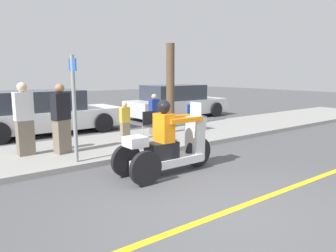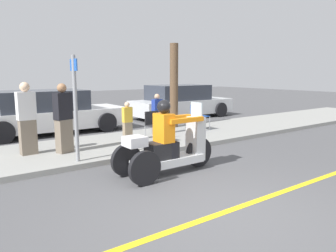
# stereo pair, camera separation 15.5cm
# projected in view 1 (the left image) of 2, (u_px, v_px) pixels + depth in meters

# --- Properties ---
(ground_plane) EXTENTS (60.00, 60.00, 0.00)m
(ground_plane) POSITION_uv_depth(u_px,v_px,m) (225.00, 213.00, 4.65)
(ground_plane) COLOR #4C4C4F
(lane_stripe) EXTENTS (24.00, 0.12, 0.01)m
(lane_stripe) POSITION_uv_depth(u_px,v_px,m) (247.00, 204.00, 4.94)
(lane_stripe) COLOR gold
(lane_stripe) RESTS_ON ground
(sidewalk_strip) EXTENTS (28.00, 2.80, 0.12)m
(sidewalk_strip) POSITION_uv_depth(u_px,v_px,m) (89.00, 149.00, 8.24)
(sidewalk_strip) COLOR gray
(sidewalk_strip) RESTS_ON ground
(motorcycle_trike) EXTENTS (2.17, 0.76, 1.46)m
(motorcycle_trike) POSITION_uv_depth(u_px,v_px,m) (168.00, 147.00, 6.38)
(motorcycle_trike) COLOR black
(motorcycle_trike) RESTS_ON ground
(spectator_end_of_line) EXTENTS (0.30, 0.20, 1.22)m
(spectator_end_of_line) POSITION_uv_depth(u_px,v_px,m) (154.00, 115.00, 9.72)
(spectator_end_of_line) COLOR #726656
(spectator_end_of_line) RESTS_ON sidewalk_strip
(spectator_by_tree) EXTENTS (0.43, 0.33, 1.61)m
(spectator_by_tree) POSITION_uv_depth(u_px,v_px,m) (61.00, 120.00, 7.48)
(spectator_by_tree) COLOR #726656
(spectator_by_tree) RESTS_ON sidewalk_strip
(spectator_far_back) EXTENTS (0.26, 0.16, 1.07)m
(spectator_far_back) POSITION_uv_depth(u_px,v_px,m) (125.00, 122.00, 8.84)
(spectator_far_back) COLOR gray
(spectator_far_back) RESTS_ON sidewalk_strip
(spectator_mid_group) EXTENTS (0.40, 0.25, 1.64)m
(spectator_mid_group) POSITION_uv_depth(u_px,v_px,m) (24.00, 120.00, 7.29)
(spectator_mid_group) COLOR #726656
(spectator_mid_group) RESTS_ON sidewalk_strip
(folding_chair_set_back) EXTENTS (0.51, 0.51, 0.82)m
(folding_chair_set_back) POSITION_uv_depth(u_px,v_px,m) (195.00, 114.00, 10.66)
(folding_chair_set_back) COLOR #A5A8AD
(folding_chair_set_back) RESTS_ON sidewalk_strip
(folding_chair_curbside) EXTENTS (0.50, 0.50, 0.82)m
(folding_chair_curbside) POSITION_uv_depth(u_px,v_px,m) (152.00, 123.00, 8.75)
(folding_chair_curbside) COLOR #A5A8AD
(folding_chair_curbside) RESTS_ON sidewalk_strip
(parked_car_lot_left) EXTENTS (4.86, 1.95, 1.40)m
(parked_car_lot_left) POSITION_uv_depth(u_px,v_px,m) (43.00, 113.00, 10.49)
(parked_car_lot_left) COLOR silver
(parked_car_lot_left) RESTS_ON ground
(parked_car_lot_center) EXTENTS (4.60, 1.97, 1.43)m
(parked_car_lot_center) POSITION_uv_depth(u_px,v_px,m) (176.00, 102.00, 14.38)
(parked_car_lot_center) COLOR silver
(parked_car_lot_center) RESTS_ON ground
(tree_trunk) EXTENTS (0.28, 0.28, 2.80)m
(tree_trunk) POSITION_uv_depth(u_px,v_px,m) (170.00, 86.00, 11.05)
(tree_trunk) COLOR brown
(tree_trunk) RESTS_ON sidewalk_strip
(street_sign) EXTENTS (0.08, 0.36, 2.20)m
(street_sign) POSITION_uv_depth(u_px,v_px,m) (74.00, 105.00, 6.66)
(street_sign) COLOR gray
(street_sign) RESTS_ON sidewalk_strip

